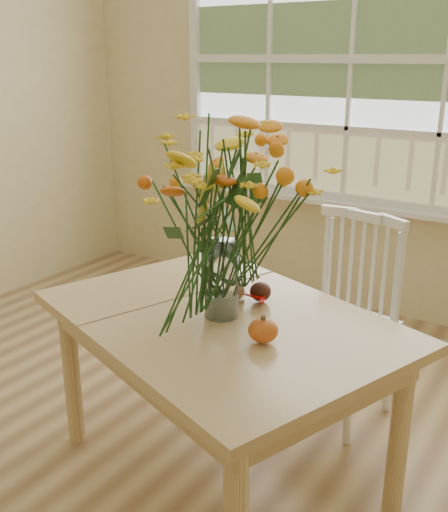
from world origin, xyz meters
The scene contains 9 objects.
floor centered at (0.00, 0.00, -0.01)m, with size 4.00×4.50×0.01m, color olive.
wall_back centered at (0.00, 2.25, 1.35)m, with size 4.00×0.02×2.70m, color beige.
window centered at (0.00, 2.21, 1.53)m, with size 2.42×0.12×1.74m.
dining_table centered at (0.31, 0.37, 0.59)m, with size 1.50×1.27×0.68m.
windsor_chair centered at (0.51, 1.09, 0.51)m, with size 0.48×0.47×0.90m.
flower_vase centered at (0.31, 0.37, 1.10)m, with size 0.58×0.58×0.69m.
pumpkin centered at (0.54, 0.27, 0.72)m, with size 0.10×0.10×0.08m, color #CA5317.
turkey_figurine centered at (0.28, 0.51, 0.73)m, with size 0.11×0.10×0.11m.
dark_gourd centered at (0.36, 0.56, 0.72)m, with size 0.13×0.12×0.07m.
Camera 1 is at (1.41, -1.27, 1.57)m, focal length 42.00 mm.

